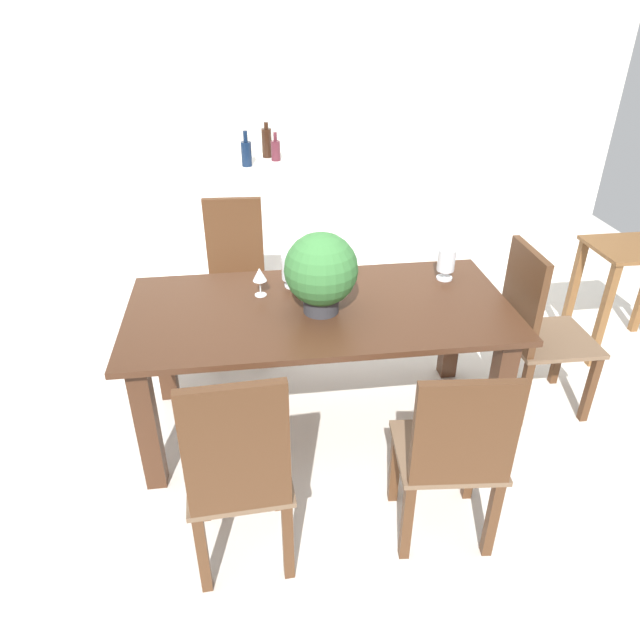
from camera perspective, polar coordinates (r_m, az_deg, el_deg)
The scene contains 16 objects.
ground_plane at distance 3.52m, azimuth -0.25°, elevation -8.87°, with size 7.04×7.04×0.00m, color silver.
back_wall at distance 5.41m, azimuth -4.05°, elevation 20.26°, with size 6.40×0.10×2.60m, color silver.
dining_table at distance 3.08m, azimuth -0.02°, elevation -0.92°, with size 2.01×0.96×0.77m.
chair_far_left at distance 3.90m, azimuth -8.36°, elevation 4.76°, with size 0.44×0.46×1.04m.
chair_near_left at distance 2.36m, azimuth -8.09°, elevation -14.54°, with size 0.45×0.47×1.05m.
chair_foot_end at distance 3.47m, azimuth 20.56°, elevation -0.44°, with size 0.48×0.46×1.03m.
chair_near_right at distance 2.51m, azimuth 13.16°, elevation -12.68°, with size 0.48×0.45×0.97m.
flower_centerpiece at distance 2.86m, azimuth 0.05°, elevation 4.87°, with size 0.37×0.37×0.42m.
crystal_vase_left at distance 3.17m, azimuth -2.77°, elevation 5.14°, with size 0.12×0.12×0.18m.
crystal_vase_center_near at distance 3.33m, azimuth 12.41°, elevation 5.70°, with size 0.10×0.10×0.18m.
wine_glass at distance 3.08m, azimuth -6.02°, elevation 4.42°, with size 0.08×0.08×0.16m.
kitchen_counter at distance 5.07m, azimuth -4.51°, elevation 9.97°, with size 1.87×0.69×0.96m, color white.
wine_bottle_dark at distance 4.84m, azimuth -7.32°, elevation 16.14°, with size 0.08×0.08×0.28m.
wine_bottle_amber at distance 4.98m, azimuth -4.42°, elevation 16.48°, with size 0.08×0.08×0.23m.
wine_bottle_tall at distance 5.09m, azimuth -5.30°, elevation 17.16°, with size 0.08×0.08×0.29m.
side_table at distance 4.35m, azimuth 28.66°, elevation 3.96°, with size 0.64×0.46×0.77m.
Camera 1 is at (-0.35, -2.72, 2.21)m, focal length 32.24 mm.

